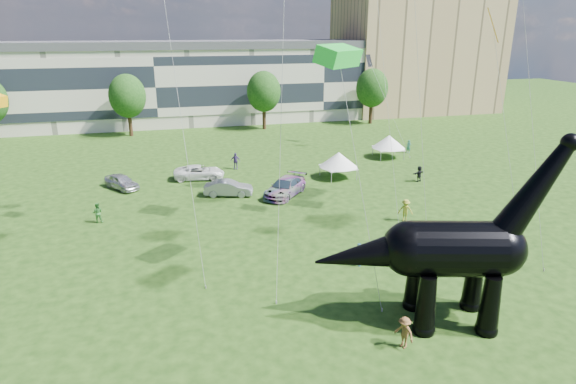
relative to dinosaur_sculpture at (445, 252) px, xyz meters
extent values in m
plane|color=#16330C|center=(-5.92, 0.57, -4.02)|extent=(220.00, 220.00, 0.00)
cube|color=beige|center=(-13.92, 62.57, 1.98)|extent=(78.00, 11.00, 12.00)
cube|color=tan|center=(34.08, 65.57, 6.98)|extent=(28.00, 18.00, 22.00)
cylinder|color=#382314|center=(-17.92, 53.57, -2.42)|extent=(0.56, 0.56, 3.20)
ellipsoid|color=#14380F|center=(-17.92, 53.57, 2.30)|extent=(5.20, 5.20, 6.24)
cylinder|color=#382314|center=(2.08, 53.57, -2.42)|extent=(0.56, 0.56, 3.20)
ellipsoid|color=#14380F|center=(2.08, 53.57, 2.30)|extent=(5.20, 5.20, 6.24)
cylinder|color=#382314|center=(20.08, 53.57, -2.42)|extent=(0.56, 0.56, 3.20)
ellipsoid|color=#14380F|center=(20.08, 53.57, 2.30)|extent=(5.20, 5.20, 6.24)
cone|color=black|center=(-1.32, -0.86, -2.40)|extent=(1.38, 1.38, 3.23)
sphere|color=black|center=(-1.32, -0.86, -3.83)|extent=(1.19, 1.19, 1.19)
cone|color=black|center=(-0.68, 1.42, -2.40)|extent=(1.38, 1.38, 3.23)
sphere|color=black|center=(-0.68, 1.42, -3.83)|extent=(1.19, 1.19, 1.19)
cone|color=black|center=(1.79, -1.73, -2.40)|extent=(1.38, 1.38, 3.23)
sphere|color=black|center=(1.79, -1.73, -3.83)|extent=(1.19, 1.19, 1.19)
cone|color=black|center=(2.43, 0.55, -2.40)|extent=(1.38, 1.38, 3.23)
sphere|color=black|center=(2.43, 0.55, -3.83)|extent=(1.19, 1.19, 1.19)
cylinder|color=black|center=(0.45, -0.13, 0.18)|extent=(5.14, 4.03, 2.91)
sphere|color=black|center=(-1.73, 0.49, 0.18)|extent=(2.91, 2.91, 2.91)
sphere|color=black|center=(2.63, -0.74, 0.18)|extent=(2.80, 2.80, 2.80)
cone|color=black|center=(3.89, -1.09, 3.30)|extent=(4.34, 2.65, 5.71)
sphere|color=black|center=(5.16, -1.45, 5.78)|extent=(0.91, 0.91, 0.91)
cone|color=black|center=(-3.87, 1.09, -0.18)|extent=(6.10, 3.72, 3.16)
imported|color=#BABABF|center=(-17.80, 27.99, -3.30)|extent=(3.82, 4.45, 1.44)
imported|color=gray|center=(-7.97, 23.21, -3.28)|extent=(4.75, 2.69, 1.48)
imported|color=white|center=(-10.15, 29.33, -3.30)|extent=(5.46, 3.01, 1.45)
imported|color=#595960|center=(-2.79, 21.88, -3.19)|extent=(5.50, 5.87, 1.66)
cube|color=white|center=(4.05, 26.04, -2.88)|extent=(3.38, 3.38, 0.12)
cone|color=white|center=(4.05, 26.04, -2.05)|extent=(4.28, 4.28, 1.56)
cylinder|color=#999999|center=(2.73, 24.46, -3.45)|extent=(0.06, 0.06, 1.14)
cylinder|color=#999999|center=(5.63, 24.72, -3.45)|extent=(0.06, 0.06, 1.14)
cylinder|color=#999999|center=(2.47, 27.36, -3.45)|extent=(0.06, 0.06, 1.14)
cylinder|color=#999999|center=(5.37, 27.62, -3.45)|extent=(0.06, 0.06, 1.14)
cube|color=white|center=(12.92, 32.38, -2.88)|extent=(3.40, 3.40, 0.12)
cone|color=white|center=(12.92, 32.38, -2.04)|extent=(4.31, 4.31, 1.56)
cylinder|color=#999999|center=(11.34, 31.07, -3.45)|extent=(0.06, 0.06, 1.14)
cylinder|color=#999999|center=(14.24, 30.79, -3.45)|extent=(0.06, 0.06, 1.14)
cylinder|color=#999999|center=(11.61, 33.97, -3.45)|extent=(0.06, 0.06, 1.14)
cylinder|color=#999999|center=(14.51, 33.69, -3.45)|extent=(0.06, 0.06, 1.14)
imported|color=navy|center=(-1.64, 6.91, -3.22)|extent=(0.49, 0.65, 1.60)
imported|color=brown|center=(-2.94, -1.72, -3.18)|extent=(1.01, 1.24, 1.68)
imported|color=black|center=(11.60, 22.60, -3.19)|extent=(1.60, 1.02, 1.65)
imported|color=#4E3579|center=(-5.90, 32.09, -3.09)|extent=(1.17, 0.71, 1.86)
imported|color=#9C992A|center=(5.06, 13.21, -3.09)|extent=(1.37, 1.10, 1.85)
imported|color=#338174|center=(16.47, 33.85, -3.20)|extent=(0.68, 0.72, 1.65)
imported|color=#31752E|center=(-19.15, 19.36, -3.18)|extent=(0.85, 0.69, 1.67)
cube|color=green|center=(-4.17, 5.31, 9.54)|extent=(3.20, 3.06, 1.23)
plane|color=black|center=(12.55, 38.50, 7.09)|extent=(1.56, 1.32, 1.50)
plane|color=orange|center=(9.75, 11.48, 11.14)|extent=(2.26, 2.65, 2.34)
camera|label=1|loc=(-13.60, -19.62, 10.90)|focal=30.00mm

